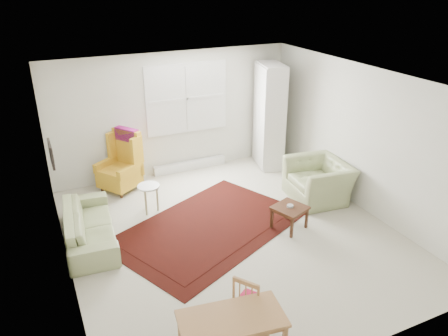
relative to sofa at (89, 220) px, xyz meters
name	(u,v)px	position (x,y,z in m)	size (l,w,h in m)	color
room	(228,158)	(2.12, -0.57, 0.89)	(5.04, 5.54, 2.51)	#B8B29D
rug	(209,227)	(1.83, -0.47, -0.35)	(3.08, 1.98, 0.03)	black
sofa	(89,220)	(0.00, 0.00, 0.00)	(1.83, 0.72, 0.74)	#8D9865
armchair	(319,177)	(4.09, -0.35, 0.07)	(1.12, 0.98, 0.87)	#8D9865
wingback_chair	(118,162)	(0.83, 1.56, 0.22)	(0.68, 0.72, 1.17)	gold
coffee_table	(289,217)	(3.04, -1.02, -0.17)	(0.49, 0.49, 0.40)	#432414
stool	(149,198)	(1.11, 0.48, -0.11)	(0.39, 0.39, 0.52)	white
cabinet	(270,116)	(4.05, 1.41, 0.73)	(0.46, 0.88, 2.20)	silver
desk_chair	(252,302)	(1.40, -2.74, 0.04)	(0.36, 0.36, 0.82)	#B07A46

